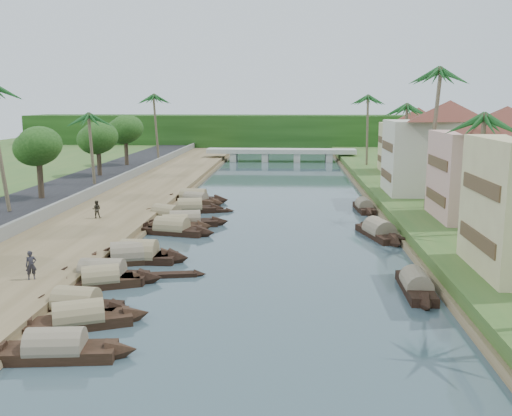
# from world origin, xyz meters

# --- Properties ---
(ground) EXTENTS (220.00, 220.00, 0.00)m
(ground) POSITION_xyz_m (0.00, 0.00, 0.00)
(ground) COLOR #33464D
(ground) RESTS_ON ground
(left_bank) EXTENTS (10.00, 180.00, 0.80)m
(left_bank) POSITION_xyz_m (-16.00, 20.00, 0.40)
(left_bank) COLOR brown
(left_bank) RESTS_ON ground
(right_bank) EXTENTS (16.00, 180.00, 1.20)m
(right_bank) POSITION_xyz_m (19.00, 20.00, 0.60)
(right_bank) COLOR #2E5421
(right_bank) RESTS_ON ground
(road) EXTENTS (8.00, 180.00, 1.40)m
(road) POSITION_xyz_m (-24.50, 20.00, 0.70)
(road) COLOR black
(road) RESTS_ON ground
(retaining_wall) EXTENTS (0.40, 180.00, 1.10)m
(retaining_wall) POSITION_xyz_m (-20.20, 20.00, 1.35)
(retaining_wall) COLOR slate
(retaining_wall) RESTS_ON left_bank
(treeline) EXTENTS (120.00, 14.00, 8.00)m
(treeline) POSITION_xyz_m (0.00, 100.00, 4.00)
(treeline) COLOR #16360E
(treeline) RESTS_ON ground
(bridge) EXTENTS (28.00, 4.00, 2.40)m
(bridge) POSITION_xyz_m (0.00, 72.00, 1.72)
(bridge) COLOR #A7A89D
(bridge) RESTS_ON ground
(building_mid) EXTENTS (14.11, 14.11, 9.70)m
(building_mid) POSITION_xyz_m (19.99, 14.00, 6.13)
(building_mid) COLOR tan
(building_mid) RESTS_ON right_bank
(building_far) EXTENTS (15.59, 15.59, 10.20)m
(building_far) POSITION_xyz_m (18.99, 28.00, 6.38)
(building_far) COLOR beige
(building_far) RESTS_ON right_bank
(building_distant) EXTENTS (12.62, 12.62, 9.20)m
(building_distant) POSITION_xyz_m (19.99, 48.00, 5.88)
(building_distant) COLOR #C5BD84
(building_distant) RESTS_ON right_bank
(sampan_0) EXTENTS (7.50, 2.30, 1.98)m
(sampan_0) POSITION_xyz_m (-8.58, -12.73, 0.41)
(sampan_0) COLOR black
(sampan_0) RESTS_ON ground
(sampan_1) EXTENTS (6.88, 2.23, 2.04)m
(sampan_1) POSITION_xyz_m (-9.73, -7.19, 0.41)
(sampan_1) COLOR black
(sampan_1) RESTS_ON ground
(sampan_2) EXTENTS (7.32, 4.18, 1.97)m
(sampan_2) POSITION_xyz_m (-8.87, -9.18, 0.41)
(sampan_2) COLOR black
(sampan_2) RESTS_ON ground
(sampan_3) EXTENTS (7.99, 1.95, 2.15)m
(sampan_3) POSITION_xyz_m (-10.09, -1.80, 0.41)
(sampan_3) COLOR black
(sampan_3) RESTS_ON ground
(sampan_4) EXTENTS (6.66, 3.72, 1.92)m
(sampan_4) POSITION_xyz_m (-9.85, -2.87, 0.41)
(sampan_4) COLOR black
(sampan_4) RESTS_ON ground
(sampan_5) EXTENTS (7.49, 2.22, 2.36)m
(sampan_5) POSITION_xyz_m (-8.98, 2.93, 0.42)
(sampan_5) COLOR black
(sampan_5) RESTS_ON ground
(sampan_6) EXTENTS (7.72, 3.91, 2.25)m
(sampan_6) POSITION_xyz_m (-9.57, 2.51, 0.42)
(sampan_6) COLOR black
(sampan_6) RESTS_ON ground
(sampan_7) EXTENTS (8.28, 3.49, 2.17)m
(sampan_7) POSITION_xyz_m (-8.40, 11.58, 0.41)
(sampan_7) COLOR black
(sampan_7) RESTS_ON ground
(sampan_8) EXTENTS (6.80, 2.79, 2.08)m
(sampan_8) POSITION_xyz_m (-8.34, 12.83, 0.41)
(sampan_8) COLOR black
(sampan_8) RESTS_ON ground
(sampan_9) EXTENTS (8.34, 3.07, 2.09)m
(sampan_9) POSITION_xyz_m (-7.81, 14.75, 0.41)
(sampan_9) COLOR black
(sampan_9) RESTS_ON ground
(sampan_10) EXTENTS (7.33, 4.87, 2.08)m
(sampan_10) POSITION_xyz_m (-10.21, 17.68, 0.41)
(sampan_10) COLOR black
(sampan_10) RESTS_ON ground
(sampan_11) EXTENTS (7.51, 3.01, 2.12)m
(sampan_11) POSITION_xyz_m (-8.54, 21.30, 0.41)
(sampan_11) COLOR black
(sampan_11) RESTS_ON ground
(sampan_12) EXTENTS (7.36, 4.25, 1.83)m
(sampan_12) POSITION_xyz_m (-8.77, 26.38, 0.40)
(sampan_12) COLOR black
(sampan_12) RESTS_ON ground
(sampan_13) EXTENTS (8.44, 2.41, 2.27)m
(sampan_13) POSITION_xyz_m (-9.18, 27.26, 0.42)
(sampan_13) COLOR black
(sampan_13) RESTS_ON ground
(sampan_14) EXTENTS (1.65, 7.60, 1.89)m
(sampan_14) POSITION_xyz_m (9.37, -2.67, 0.41)
(sampan_14) COLOR black
(sampan_14) RESTS_ON ground
(sampan_15) EXTENTS (3.88, 8.62, 2.26)m
(sampan_15) POSITION_xyz_m (9.31, 11.51, 0.42)
(sampan_15) COLOR black
(sampan_15) RESTS_ON ground
(sampan_16) EXTENTS (1.85, 7.32, 1.83)m
(sampan_16) POSITION_xyz_m (9.51, 23.20, 0.40)
(sampan_16) COLOR black
(sampan_16) RESTS_ON ground
(canoe_1) EXTENTS (4.57, 1.54, 0.73)m
(canoe_1) POSITION_xyz_m (-5.91, -0.51, 0.10)
(canoe_1) COLOR black
(canoe_1) RESTS_ON ground
(canoe_2) EXTENTS (4.96, 1.76, 0.72)m
(canoe_2) POSITION_xyz_m (-6.36, 21.36, 0.10)
(canoe_2) COLOR black
(canoe_2) RESTS_ON ground
(palm_1) EXTENTS (3.20, 3.20, 10.55)m
(palm_1) POSITION_xyz_m (16.00, 7.88, 9.99)
(palm_1) COLOR brown
(palm_1) RESTS_ON ground
(palm_2) EXTENTS (3.20, 3.20, 14.51)m
(palm_2) POSITION_xyz_m (15.00, 19.03, 13.80)
(palm_2) COLOR brown
(palm_2) RESTS_ON ground
(palm_3) EXTENTS (3.20, 3.20, 11.10)m
(palm_3) POSITION_xyz_m (16.00, 36.75, 10.53)
(palm_3) COLOR brown
(palm_3) RESTS_ON ground
(palm_6) EXTENTS (3.20, 3.20, 9.83)m
(palm_6) POSITION_xyz_m (-22.00, 31.25, 9.49)
(palm_6) COLOR brown
(palm_6) RESTS_ON ground
(palm_7) EXTENTS (3.20, 3.20, 12.35)m
(palm_7) POSITION_xyz_m (14.00, 56.39, 11.73)
(palm_7) COLOR brown
(palm_7) RESTS_ON ground
(palm_8) EXTENTS (3.20, 3.20, 12.34)m
(palm_8) POSITION_xyz_m (-20.50, 58.70, 11.92)
(palm_8) COLOR brown
(palm_8) RESTS_ON ground
(tree_3) EXTENTS (4.44, 4.44, 7.17)m
(tree_3) POSITION_xyz_m (-24.00, 20.98, 6.64)
(tree_3) COLOR #413525
(tree_3) RESTS_ON ground
(tree_4) EXTENTS (4.85, 4.85, 7.03)m
(tree_4) POSITION_xyz_m (-24.00, 39.33, 6.35)
(tree_4) COLOR #413525
(tree_4) RESTS_ON ground
(tree_5) EXTENTS (5.02, 5.02, 7.60)m
(tree_5) POSITION_xyz_m (-24.00, 52.28, 6.85)
(tree_5) COLOR #413525
(tree_5) RESTS_ON ground
(tree_6) EXTENTS (3.99, 3.99, 6.84)m
(tree_6) POSITION_xyz_m (24.00, 28.60, 6.27)
(tree_6) COLOR #413525
(tree_6) RESTS_ON ground
(person_near) EXTENTS (0.76, 0.68, 1.75)m
(person_near) POSITION_xyz_m (-13.63, -4.01, 1.67)
(person_near) COLOR #242228
(person_near) RESTS_ON left_bank
(person_far) EXTENTS (0.87, 0.72, 1.63)m
(person_far) POSITION_xyz_m (-15.81, 14.04, 1.61)
(person_far) COLOR #2E2A20
(person_far) RESTS_ON left_bank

